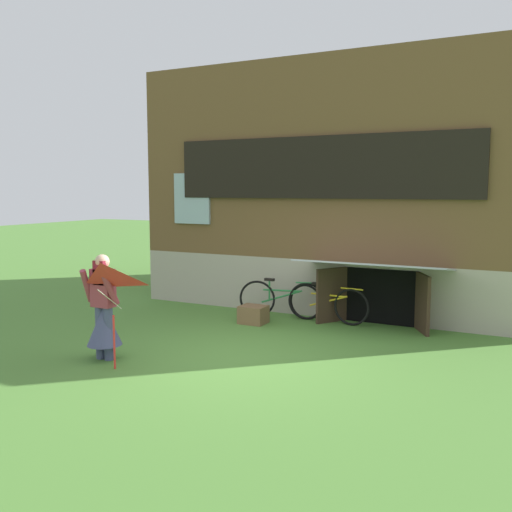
{
  "coord_description": "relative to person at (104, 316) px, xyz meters",
  "views": [
    {
      "loc": [
        4.01,
        -7.53,
        2.55
      ],
      "look_at": [
        -0.22,
        0.74,
        1.45
      ],
      "focal_mm": 39.93,
      "sensor_mm": 36.0,
      "label": 1
    }
  ],
  "objects": [
    {
      "name": "bicycle_yellow",
      "position": [
        2.17,
        3.79,
        -0.3
      ],
      "size": [
        1.66,
        0.18,
        0.76
      ],
      "rotation": [
        0.0,
        0.0,
        -0.08
      ],
      "color": "black",
      "rests_on": "ground_plane"
    },
    {
      "name": "person",
      "position": [
        0.0,
        0.0,
        0.0
      ],
      "size": [
        0.61,
        0.52,
        1.59
      ],
      "rotation": [
        0.0,
        0.0,
        -0.33
      ],
      "color": "#474C75",
      "rests_on": "ground_plane"
    },
    {
      "name": "bicycle_green",
      "position": [
        1.23,
        3.71,
        -0.29
      ],
      "size": [
        1.71,
        0.42,
        0.79
      ],
      "rotation": [
        0.0,
        0.0,
        0.22
      ],
      "color": "black",
      "rests_on": "ground_plane"
    },
    {
      "name": "log_house",
      "position": [
        1.81,
        6.77,
        1.9
      ],
      "size": [
        8.26,
        6.37,
        5.14
      ],
      "color": "#ADA393",
      "rests_on": "ground_plane"
    },
    {
      "name": "ground_plane",
      "position": [
        1.81,
        1.15,
        -0.67
      ],
      "size": [
        60.0,
        60.0,
        0.0
      ],
      "primitive_type": "plane",
      "color": "#4C7F33"
    },
    {
      "name": "kite",
      "position": [
        0.42,
        -0.49,
        0.54
      ],
      "size": [
        0.83,
        0.85,
        1.44
      ],
      "color": "red",
      "rests_on": "ground_plane"
    },
    {
      "name": "wooden_crate",
      "position": [
        0.93,
        3.07,
        -0.5
      ],
      "size": [
        0.49,
        0.42,
        0.34
      ],
      "primitive_type": "cube",
      "color": "brown",
      "rests_on": "ground_plane"
    }
  ]
}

